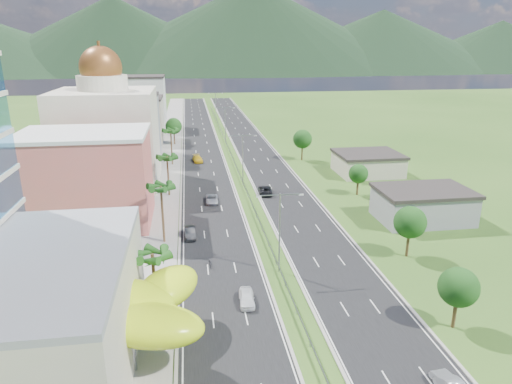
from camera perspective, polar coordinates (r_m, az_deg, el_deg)
name	(u,v)px	position (r m, az deg, el deg)	size (l,w,h in m)	color
ground	(296,313)	(53.28, 5.03, -14.87)	(500.00, 500.00, 0.00)	#2D5119
road_left	(202,147)	(136.58, -6.81, 5.61)	(11.00, 260.00, 0.04)	black
road_right	(252,145)	(137.78, -0.53, 5.84)	(11.00, 260.00, 0.04)	black
sidewalk_left	(169,148)	(136.65, -10.81, 5.44)	(7.00, 260.00, 0.12)	gray
median_guardrail	(233,158)	(119.35, -2.91, 4.22)	(0.10, 216.06, 0.76)	gray
streetlight_median_b	(280,225)	(58.87, 2.98, -4.11)	(6.04, 0.25, 11.00)	gray
streetlight_median_c	(243,154)	(96.66, -1.68, 4.71)	(6.04, 0.25, 11.00)	gray
streetlight_median_d	(225,121)	(140.64, -3.89, 8.84)	(6.04, 0.25, 11.00)	gray
streetlight_median_e	(216,103)	(185.12, -5.06, 10.99)	(6.04, 0.25, 11.00)	gray
lime_canopy	(101,308)	(46.94, -18.76, -13.61)	(18.00, 15.00, 7.40)	#C6E616
pink_shophouse	(87,180)	(80.23, -20.34, 1.37)	(20.00, 15.00, 15.00)	#D76058
domed_building	(107,132)	(101.43, -18.09, 7.12)	(20.00, 20.00, 28.70)	beige
midrise_grey	(128,128)	(126.22, -15.74, 7.75)	(16.00, 15.00, 16.00)	gray
midrise_beige	(137,120)	(148.03, -14.71, 8.66)	(16.00, 15.00, 13.00)	#B9B298
midrise_white	(142,103)	(170.38, -14.01, 10.71)	(16.00, 15.00, 18.00)	silver
shed_near	(423,206)	(83.07, 20.11, -1.68)	(15.00, 10.00, 5.00)	gray
shed_far	(368,164)	(109.93, 13.77, 3.38)	(14.00, 12.00, 4.40)	#B9B298
palm_tree_b	(153,258)	(50.59, -12.81, -8.01)	(3.60, 3.60, 8.10)	#47301C
palm_tree_c	(161,189)	(68.68, -11.80, 0.33)	(3.60, 3.60, 9.60)	#47301C
palm_tree_d	(167,159)	(91.09, -11.05, 4.08)	(3.60, 3.60, 8.60)	#47301C
palm_tree_e	(171,132)	(115.39, -10.62, 7.37)	(3.60, 3.60, 9.40)	#47301C
leafy_tree_lfar	(174,126)	(140.47, -10.26, 8.10)	(4.90, 4.90, 8.05)	#47301C
leafy_tree_ra	(459,287)	(52.78, 23.99, -10.84)	(4.20, 4.20, 6.90)	#47301C
leafy_tree_rb	(410,222)	(67.34, 18.70, -3.62)	(4.55, 4.55, 7.47)	#47301C
leafy_tree_rc	(358,174)	(93.02, 12.68, 2.24)	(3.85, 3.85, 6.33)	#47301C
leafy_tree_rd	(302,139)	(119.40, 5.83, 6.59)	(4.90, 4.90, 8.05)	#47301C
mountain_ridge	(254,74)	(499.38, -0.26, 14.58)	(860.00, 140.00, 90.00)	black
car_white_near_left	(247,298)	(54.45, -1.16, -13.06)	(1.73, 4.31, 1.47)	white
car_dark_left	(190,232)	(72.41, -8.26, -5.03)	(1.63, 4.66, 1.54)	black
car_silver_mid_left	(212,199)	(87.56, -5.54, -0.88)	(2.26, 4.90, 1.36)	#ACAEB4
car_yellow_far_left	(198,159)	(118.84, -7.31, 4.13)	(2.15, 5.30, 1.54)	gold
car_dark_far_right	(265,190)	(92.27, 1.16, 0.26)	(2.62, 5.69, 1.58)	black
motorcycle	(210,261)	(63.02, -5.78, -8.63)	(0.66, 2.17, 1.39)	black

